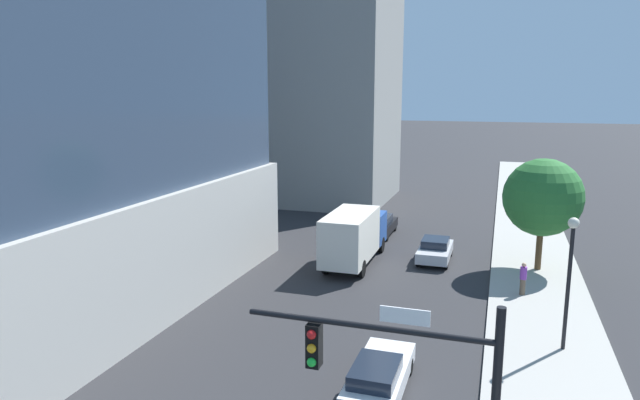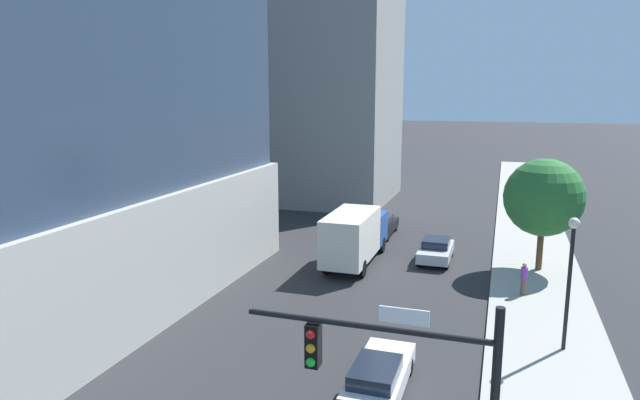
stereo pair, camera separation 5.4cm
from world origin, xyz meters
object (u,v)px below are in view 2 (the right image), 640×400
construction_building (324,28)px  box_truck (355,235)px  street_tree (544,198)px  pedestrian_purple_shirt (524,279)px  traffic_light_pole (407,383)px  car_black (380,225)px  street_lamp (571,264)px  car_white (379,376)px  car_silver (436,250)px

construction_building → box_truck: (8.51, -20.30, -14.53)m
street_tree → pedestrian_purple_shirt: bearing=-101.6°
traffic_light_pole → car_black: 29.34m
traffic_light_pole → street_lamp: traffic_light_pole is taller
car_black → car_white: size_ratio=0.96×
street_lamp → car_black: 20.09m
street_lamp → car_white: 9.06m
street_lamp → car_white: (-6.47, -5.55, -3.07)m
car_silver → car_white: 16.67m
street_lamp → car_black: street_lamp is taller
box_truck → pedestrian_purple_shirt: box_truck is taller
construction_building → car_silver: bearing=-53.9°
construction_building → pedestrian_purple_shirt: size_ratio=23.38×
box_truck → pedestrian_purple_shirt: bearing=-16.2°
traffic_light_pole → street_tree: 23.18m
street_lamp → pedestrian_purple_shirt: size_ratio=3.20×
car_silver → box_truck: (-4.69, -2.22, 1.16)m
construction_building → car_black: construction_building is taller
car_silver → car_white: size_ratio=0.87×
construction_building → traffic_light_pole: size_ratio=6.71×
traffic_light_pole → pedestrian_purple_shirt: traffic_light_pole is taller
car_silver → car_black: (-4.69, 5.31, 0.03)m
car_silver → box_truck: box_truck is taller
car_white → box_truck: 15.24m
car_black → box_truck: size_ratio=0.58×
pedestrian_purple_shirt → street_lamp: bearing=-76.8°
car_silver → car_black: car_black is taller
car_black → pedestrian_purple_shirt: (9.74, -10.36, 0.28)m
car_silver → car_black: size_ratio=0.90×
car_silver → pedestrian_purple_shirt: (5.05, -5.05, 0.30)m
street_tree → car_silver: size_ratio=1.59×
traffic_light_pole → car_white: (-1.96, 6.39, -3.46)m
street_tree → box_truck: bearing=-169.6°
traffic_light_pole → box_truck: bearing=107.7°
construction_building → box_truck: construction_building is taller
street_tree → car_white: size_ratio=1.38×
traffic_light_pole → street_lamp: size_ratio=1.09×
traffic_light_pole → box_truck: traffic_light_pole is taller
car_black → construction_building: bearing=123.7°
traffic_light_pole → car_black: traffic_light_pole is taller
street_tree → pedestrian_purple_shirt: 5.99m
street_lamp → car_silver: 13.22m
pedestrian_purple_shirt → car_silver: bearing=135.0°
construction_building → car_white: size_ratio=8.42×
street_lamp → street_tree: bearing=92.3°
car_white → car_silver: bearing=90.0°
car_black → car_silver: bearing=-48.5°
street_lamp → street_tree: (-0.44, 10.88, 0.69)m
traffic_light_pole → pedestrian_purple_shirt: size_ratio=3.48×
construction_building → street_lamp: size_ratio=7.31×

